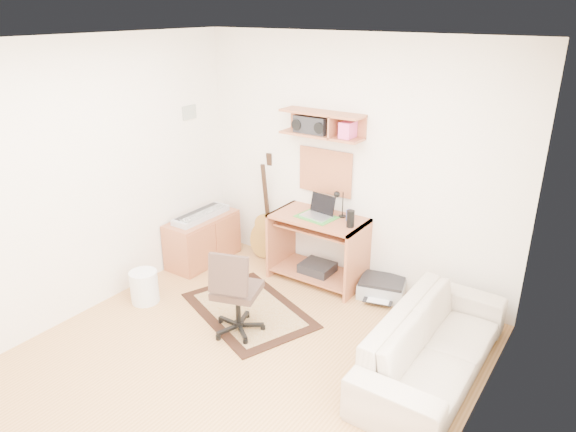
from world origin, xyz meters
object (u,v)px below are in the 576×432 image
Objects in this scene: desk at (318,249)px; task_chair at (237,290)px; cabinet at (203,239)px; printer at (382,288)px; sofa at (435,335)px.

task_chair reaches higher than desk.
cabinet is at bearing 126.50° from task_chair.
printer is 0.26× the size of sofa.
desk is 1.14× the size of task_chair.
printer is at bearing 12.24° from cabinet.
task_chair is (-0.08, -1.26, 0.06)m from desk.
printer is at bearing 43.84° from sofa.
desk is 2.14× the size of printer.
desk is 1.79m from sofa.
task_chair is at bearing 104.90° from sofa.
cabinet reaches higher than printer.
task_chair is 1.88× the size of printer.
desk is at bearing 14.80° from cabinet.
cabinet is 3.00m from sofa.
cabinet is at bearing 81.31° from sofa.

